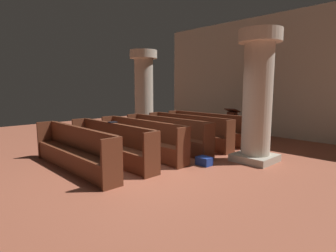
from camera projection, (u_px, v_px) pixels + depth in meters
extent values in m
plane|color=#AD5B42|center=(145.00, 166.00, 6.50)|extent=(19.20, 19.20, 0.00)
cube|color=beige|center=(270.00, 76.00, 10.34)|extent=(10.00, 0.16, 4.50)
cube|color=brown|center=(206.00, 129.00, 9.45)|extent=(3.15, 0.38, 0.05)
cube|color=brown|center=(209.00, 121.00, 9.53)|extent=(3.15, 0.04, 0.52)
cube|color=#562B1A|center=(210.00, 113.00, 9.53)|extent=(3.02, 0.06, 0.02)
cube|color=#5B2D1B|center=(173.00, 123.00, 10.59)|extent=(0.06, 0.44, 0.96)
cube|color=#5B2D1B|center=(248.00, 133.00, 8.30)|extent=(0.06, 0.44, 0.96)
cube|color=brown|center=(203.00, 136.00, 9.36)|extent=(3.15, 0.03, 0.38)
cube|color=brown|center=(187.00, 132.00, 8.80)|extent=(3.15, 0.38, 0.05)
cube|color=brown|center=(191.00, 123.00, 8.87)|extent=(3.15, 0.04, 0.52)
cube|color=#562B1A|center=(192.00, 115.00, 8.87)|extent=(3.02, 0.06, 0.02)
cube|color=#5B2D1B|center=(154.00, 125.00, 9.94)|extent=(0.06, 0.44, 0.96)
cube|color=#5B2D1B|center=(230.00, 137.00, 7.65)|extent=(0.06, 0.44, 0.96)
cube|color=brown|center=(184.00, 140.00, 8.71)|extent=(3.15, 0.03, 0.38)
cube|color=brown|center=(166.00, 136.00, 8.14)|extent=(3.15, 0.38, 0.05)
cube|color=brown|center=(170.00, 126.00, 8.22)|extent=(3.15, 0.04, 0.52)
cube|color=#562B1A|center=(171.00, 118.00, 8.22)|extent=(3.02, 0.06, 0.02)
cube|color=#5B2D1B|center=(133.00, 128.00, 9.28)|extent=(0.06, 0.44, 0.96)
cube|color=#5B2D1B|center=(209.00, 142.00, 6.99)|extent=(0.06, 0.44, 0.96)
cube|color=brown|center=(161.00, 144.00, 8.05)|extent=(3.15, 0.03, 0.38)
cube|color=brown|center=(140.00, 140.00, 7.49)|extent=(3.15, 0.38, 0.05)
cube|color=brown|center=(145.00, 130.00, 7.56)|extent=(3.15, 0.04, 0.52)
cube|color=#562B1A|center=(146.00, 121.00, 7.56)|extent=(3.02, 0.06, 0.02)
cube|color=#5B2D1B|center=(109.00, 131.00, 8.63)|extent=(0.06, 0.44, 0.96)
cube|color=#5B2D1B|center=(183.00, 148.00, 6.34)|extent=(0.06, 0.44, 0.96)
cube|color=brown|center=(135.00, 149.00, 7.40)|extent=(3.15, 0.03, 0.38)
cube|color=brown|center=(110.00, 146.00, 6.83)|extent=(3.15, 0.38, 0.05)
cube|color=brown|center=(115.00, 134.00, 6.91)|extent=(3.15, 0.04, 0.52)
cube|color=#562B1A|center=(117.00, 124.00, 6.91)|extent=(3.02, 0.06, 0.02)
cube|color=#5B2D1B|center=(80.00, 135.00, 7.97)|extent=(0.06, 0.44, 0.96)
cube|color=#5B2D1B|center=(152.00, 155.00, 5.68)|extent=(0.06, 0.44, 0.96)
cube|color=brown|center=(104.00, 155.00, 6.74)|extent=(3.15, 0.03, 0.38)
cube|color=brown|center=(73.00, 152.00, 6.18)|extent=(3.15, 0.38, 0.05)
cube|color=brown|center=(80.00, 139.00, 6.25)|extent=(3.15, 0.04, 0.52)
cube|color=#562B1A|center=(81.00, 128.00, 6.25)|extent=(3.02, 0.06, 0.02)
cube|color=#5B2D1B|center=(46.00, 139.00, 7.32)|extent=(0.06, 0.44, 0.96)
cube|color=#5B2D1B|center=(112.00, 164.00, 5.03)|extent=(0.06, 0.44, 0.96)
cube|color=brown|center=(66.00, 162.00, 6.09)|extent=(3.15, 0.03, 0.38)
cube|color=#B6AD9A|center=(255.00, 158.00, 6.95)|extent=(0.95, 0.95, 0.18)
cylinder|color=beige|center=(257.00, 100.00, 6.74)|extent=(0.70, 0.70, 2.74)
cylinder|color=beige|center=(260.00, 36.00, 6.52)|extent=(1.02, 1.02, 0.30)
cube|color=#B6AD9A|center=(144.00, 133.00, 10.71)|extent=(0.95, 0.95, 0.18)
cylinder|color=beige|center=(144.00, 95.00, 10.50)|extent=(0.70, 0.70, 2.74)
cylinder|color=beige|center=(143.00, 54.00, 10.28)|extent=(1.02, 1.02, 0.30)
cube|color=#411E13|center=(231.00, 137.00, 10.18)|extent=(0.45, 0.45, 0.06)
cube|color=#4C2316|center=(232.00, 125.00, 10.12)|extent=(0.28, 0.28, 0.95)
cube|color=#502518|center=(232.00, 110.00, 10.04)|extent=(0.48, 0.35, 0.15)
cube|color=black|center=(113.00, 122.00, 7.03)|extent=(0.14, 0.21, 0.03)
cube|color=navy|center=(204.00, 161.00, 6.60)|extent=(0.35, 0.27, 0.20)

